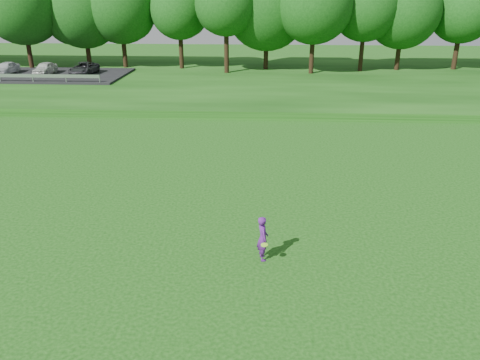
{
  "coord_description": "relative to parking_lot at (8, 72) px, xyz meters",
  "views": [
    {
      "loc": [
        2.34,
        -13.66,
        8.61
      ],
      "look_at": [
        1.33,
        4.34,
        1.3
      ],
      "focal_mm": 35.0,
      "sensor_mm": 36.0,
      "label": 1
    }
  ],
  "objects": [
    {
      "name": "parking_lot",
      "position": [
        0.0,
        0.0,
        0.0
      ],
      "size": [
        24.0,
        9.0,
        1.38
      ],
      "color": "black",
      "rests_on": "berm"
    },
    {
      "name": "ground",
      "position": [
        23.78,
        -32.81,
        -1.03
      ],
      "size": [
        140.0,
        140.0,
        0.0
      ],
      "primitive_type": "plane",
      "color": "#113F0C",
      "rests_on": "ground"
    },
    {
      "name": "woman",
      "position": [
        26.1,
        -32.48,
        -0.23
      ],
      "size": [
        0.51,
        0.9,
        1.61
      ],
      "color": "#581B7B",
      "rests_on": "ground"
    },
    {
      "name": "berm",
      "position": [
        23.78,
        1.19,
        -0.73
      ],
      "size": [
        130.0,
        30.0,
        0.6
      ],
      "primitive_type": "cube",
      "color": "#113F0C",
      "rests_on": "ground"
    },
    {
      "name": "walking_path",
      "position": [
        23.78,
        -12.81,
        -1.01
      ],
      "size": [
        130.0,
        1.6,
        0.04
      ],
      "primitive_type": "cube",
      "color": "gray",
      "rests_on": "ground"
    }
  ]
}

